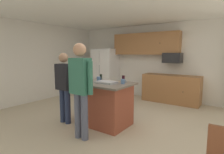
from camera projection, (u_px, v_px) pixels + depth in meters
floor at (113, 121)px, 4.32m from camera, size 7.04×7.04×0.00m
ceiling at (113, 7)px, 3.98m from camera, size 7.04×7.04×0.00m
back_wall at (158, 62)px, 6.43m from camera, size 6.40×0.10×2.60m
side_wall_left at (32, 62)px, 5.96m from camera, size 0.10×5.60×2.60m
cabinet_run_upper at (145, 44)px, 6.41m from camera, size 2.40×0.38×0.75m
cabinet_run_lower at (171, 89)px, 5.94m from camera, size 1.80×0.63×0.90m
refrigerator at (105, 71)px, 7.27m from camera, size 0.91×0.76×1.77m
microwave_over_range at (172, 58)px, 5.83m from camera, size 0.56×0.40×0.32m
kitchen_island at (104, 103)px, 4.08m from camera, size 1.22×0.91×0.95m
person_guest_right at (80, 84)px, 3.32m from camera, size 0.57×0.23×1.78m
person_host_foreground at (64, 83)px, 4.12m from camera, size 0.57×0.22×1.61m
glass_dark_ale at (123, 79)px, 3.98m from camera, size 0.06×0.06×0.17m
glass_stout_tall at (101, 77)px, 4.38m from camera, size 0.06×0.06×0.15m
mug_ceramic_white at (99, 79)px, 4.23m from camera, size 0.13×0.09×0.11m
mug_blue_stoneware at (123, 82)px, 3.86m from camera, size 0.13×0.09×0.10m
serving_tray at (106, 82)px, 3.95m from camera, size 0.44×0.30×0.04m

